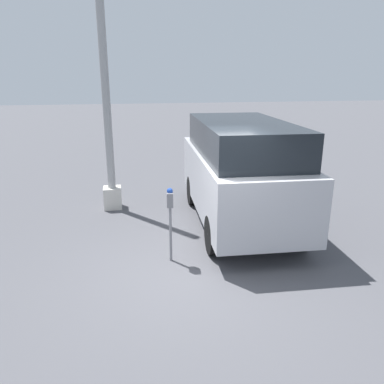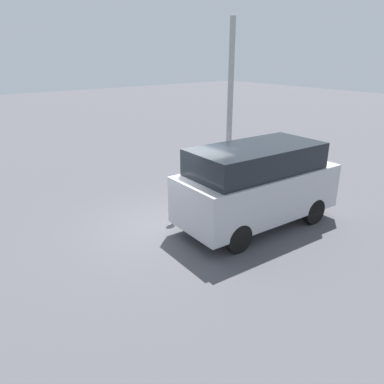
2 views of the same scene
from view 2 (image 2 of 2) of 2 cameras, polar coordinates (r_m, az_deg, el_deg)
name	(u,v)px [view 2 (image 2 of 2)]	position (r m, az deg, el deg)	size (l,w,h in m)	color
ground_plane	(170,228)	(10.65, -3.35, -5.50)	(80.00, 80.00, 0.00)	#4C4C51
parking_meter_near	(175,186)	(10.84, -2.53, 0.92)	(0.21, 0.13, 1.40)	gray
lamp_post	(229,130)	(13.27, 5.68, 9.44)	(0.44, 0.44, 5.73)	beige
parked_van	(257,184)	(10.47, 9.89, 1.26)	(4.74, 2.17, 2.34)	#B2B2B7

